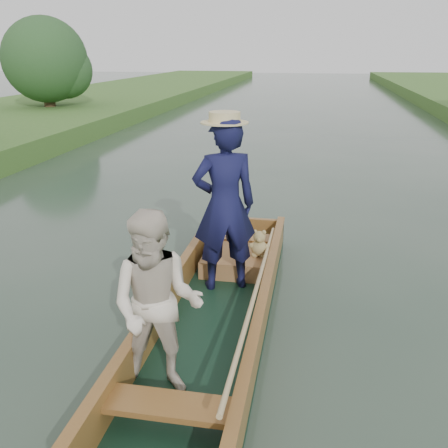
# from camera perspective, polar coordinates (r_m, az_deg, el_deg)

# --- Properties ---
(ground) EXTENTS (120.00, 120.00, 0.00)m
(ground) POSITION_cam_1_polar(r_m,az_deg,el_deg) (5.35, -1.18, -11.79)
(ground) COLOR #283D30
(ground) RESTS_ON ground
(trees_far) EXTENTS (22.84, 12.93, 4.57)m
(trees_far) POSITION_cam_1_polar(r_m,az_deg,el_deg) (13.91, 11.19, 17.74)
(trees_far) COLOR #47331E
(trees_far) RESTS_ON ground
(punt) EXTENTS (1.18, 5.00, 2.11)m
(punt) POSITION_cam_1_polar(r_m,az_deg,el_deg) (5.08, -1.91, -5.21)
(punt) COLOR black
(punt) RESTS_ON ground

